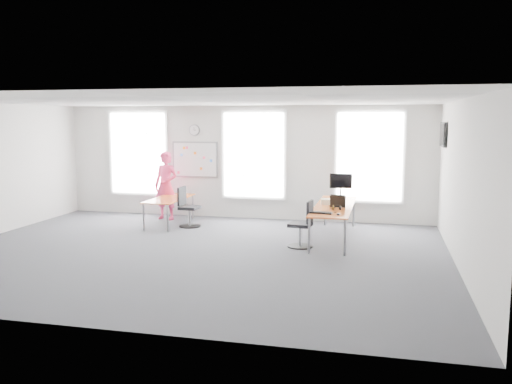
% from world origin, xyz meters
% --- Properties ---
extents(floor, '(10.00, 10.00, 0.00)m').
position_xyz_m(floor, '(0.00, 0.00, 0.00)').
color(floor, '#2D2D33').
rests_on(floor, ground).
extents(ceiling, '(10.00, 10.00, 0.00)m').
position_xyz_m(ceiling, '(0.00, 0.00, 3.00)').
color(ceiling, white).
rests_on(ceiling, ground).
extents(wall_back, '(10.00, 0.00, 10.00)m').
position_xyz_m(wall_back, '(0.00, 4.00, 1.50)').
color(wall_back, silver).
rests_on(wall_back, ground).
extents(wall_front, '(10.00, 0.00, 10.00)m').
position_xyz_m(wall_front, '(0.00, -4.00, 1.50)').
color(wall_front, silver).
rests_on(wall_front, ground).
extents(wall_right, '(0.00, 10.00, 10.00)m').
position_xyz_m(wall_right, '(5.00, 0.00, 1.50)').
color(wall_right, silver).
rests_on(wall_right, ground).
extents(window_left, '(1.60, 0.06, 2.20)m').
position_xyz_m(window_left, '(-3.00, 3.97, 1.70)').
color(window_left, silver).
rests_on(window_left, wall_back).
extents(window_mid, '(1.60, 0.06, 2.20)m').
position_xyz_m(window_mid, '(0.30, 3.97, 1.70)').
color(window_mid, silver).
rests_on(window_mid, wall_back).
extents(window_right, '(1.60, 0.06, 2.20)m').
position_xyz_m(window_right, '(3.30, 3.97, 1.70)').
color(window_right, silver).
rests_on(window_right, wall_back).
extents(desk_right, '(0.82, 3.08, 0.75)m').
position_xyz_m(desk_right, '(2.62, 1.96, 0.70)').
color(desk_right, '#DA6839').
rests_on(desk_right, ground).
extents(desk_left, '(0.74, 1.84, 0.67)m').
position_xyz_m(desk_left, '(-1.58, 2.68, 0.62)').
color(desk_left, '#DA6839').
rests_on(desk_left, ground).
extents(chair_right, '(0.53, 0.53, 0.98)m').
position_xyz_m(chair_right, '(2.07, 0.99, 0.43)').
color(chair_right, black).
rests_on(chair_right, ground).
extents(chair_left, '(0.53, 0.53, 0.99)m').
position_xyz_m(chair_left, '(-1.03, 2.50, 0.43)').
color(chair_left, black).
rests_on(chair_left, ground).
extents(person, '(0.73, 0.54, 1.80)m').
position_xyz_m(person, '(-1.92, 3.29, 0.90)').
color(person, '#E13667').
rests_on(person, ground).
extents(whiteboard, '(1.20, 0.03, 0.90)m').
position_xyz_m(whiteboard, '(-1.35, 3.97, 1.55)').
color(whiteboard, white).
rests_on(whiteboard, wall_back).
extents(wall_clock, '(0.30, 0.04, 0.30)m').
position_xyz_m(wall_clock, '(-1.35, 3.97, 2.35)').
color(wall_clock, gray).
rests_on(wall_clock, wall_back).
extents(tv, '(0.06, 0.90, 0.55)m').
position_xyz_m(tv, '(4.95, 3.00, 2.30)').
color(tv, black).
rests_on(tv, wall_right).
extents(keyboard, '(0.47, 0.21, 0.02)m').
position_xyz_m(keyboard, '(2.44, 0.87, 0.76)').
color(keyboard, black).
rests_on(keyboard, desk_right).
extents(mouse, '(0.08, 0.12, 0.04)m').
position_xyz_m(mouse, '(2.81, 0.73, 0.77)').
color(mouse, black).
rests_on(mouse, desk_right).
extents(lens_cap, '(0.08, 0.08, 0.01)m').
position_xyz_m(lens_cap, '(2.72, 1.07, 0.75)').
color(lens_cap, black).
rests_on(lens_cap, desk_right).
extents(headphones, '(0.18, 0.10, 0.11)m').
position_xyz_m(headphones, '(2.72, 1.38, 0.80)').
color(headphones, black).
rests_on(headphones, desk_right).
extents(laptop_sleeve, '(0.34, 0.20, 0.27)m').
position_xyz_m(laptop_sleeve, '(2.72, 1.69, 0.88)').
color(laptop_sleeve, black).
rests_on(laptop_sleeve, desk_right).
extents(paper_stack, '(0.39, 0.31, 0.12)m').
position_xyz_m(paper_stack, '(2.49, 2.10, 0.81)').
color(paper_stack, beige).
rests_on(paper_stack, desk_right).
extents(monitor, '(0.54, 0.22, 0.60)m').
position_xyz_m(monitor, '(2.67, 3.12, 1.11)').
color(monitor, black).
rests_on(monitor, desk_right).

